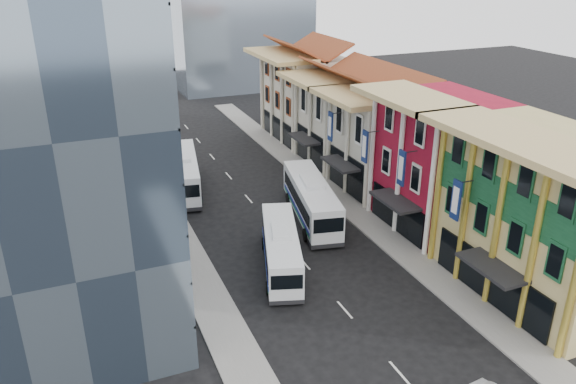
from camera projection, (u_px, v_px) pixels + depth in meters
name	position (u px, v px, depth m)	size (l,w,h in m)	color
ground	(409.00, 384.00, 32.71)	(200.00, 200.00, 0.00)	black
sidewalk_right	(355.00, 211.00, 54.37)	(3.00, 90.00, 0.15)	slate
sidewalk_left	(181.00, 243.00, 48.39)	(3.00, 90.00, 0.15)	slate
shophouse_tan	(544.00, 217.00, 39.54)	(8.00, 14.00, 12.00)	tan
shophouse_red	(440.00, 163.00, 49.74)	(8.00, 10.00, 12.00)	maroon
shophouse_cream_near	(383.00, 143.00, 58.20)	(8.00, 9.00, 10.00)	beige
shophouse_cream_mid	(343.00, 121.00, 65.85)	(8.00, 9.00, 10.00)	beige
shophouse_cream_far	(306.00, 97.00, 74.58)	(8.00, 12.00, 11.00)	beige
office_tower	(47.00, 87.00, 37.00)	(12.00, 26.00, 30.00)	#39485B
office_block_far	(66.00, 117.00, 60.04)	(10.00, 18.00, 14.00)	gray
bus_left_near	(281.00, 248.00, 44.10)	(2.60, 11.08, 3.55)	white
bus_left_far	(183.00, 172.00, 58.77)	(2.94, 12.55, 4.03)	white
bus_right	(311.00, 199.00, 52.21)	(2.98, 12.74, 4.09)	white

